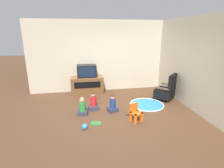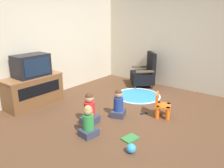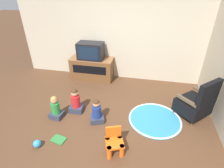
{
  "view_description": "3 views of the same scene",
  "coord_description": "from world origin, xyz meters",
  "views": [
    {
      "loc": [
        -0.99,
        -4.74,
        2.33
      ],
      "look_at": [
        -0.1,
        0.14,
        0.86
      ],
      "focal_mm": 28.0,
      "sensor_mm": 36.0,
      "label": 1
    },
    {
      "loc": [
        -3.31,
        -2.27,
        1.91
      ],
      "look_at": [
        -0.18,
        0.17,
        0.67
      ],
      "focal_mm": 35.0,
      "sensor_mm": 36.0,
      "label": 2
    },
    {
      "loc": [
        0.81,
        -2.65,
        2.59
      ],
      "look_at": [
        0.16,
        0.43,
        0.75
      ],
      "focal_mm": 28.0,
      "sensor_mm": 36.0,
      "label": 3
    }
  ],
  "objects": [
    {
      "name": "toy_ball",
      "position": [
        -0.97,
        -0.8,
        0.07
      ],
      "size": [
        0.14,
        0.14,
        0.14
      ],
      "color": "#3399E5",
      "rests_on": "ground_plane"
    },
    {
      "name": "yellow_kid_chair",
      "position": [
        0.42,
        -0.61,
        0.2
      ],
      "size": [
        0.38,
        0.37,
        0.48
      ],
      "rotation": [
        0.0,
        0.0,
        0.37
      ],
      "color": "orange",
      "rests_on": "ground_plane"
    },
    {
      "name": "television",
      "position": [
        -0.77,
        1.89,
        0.9
      ],
      "size": [
        0.73,
        0.44,
        0.47
      ],
      "color": "black",
      "rests_on": "tv_cabinet"
    },
    {
      "name": "play_mat",
      "position": [
        1.13,
        0.37,
        0.01
      ],
      "size": [
        1.14,
        1.14,
        0.04
      ],
      "color": "teal",
      "rests_on": "ground_plane"
    },
    {
      "name": "remote_control",
      "position": [
        0.31,
        -0.28,
        0.01
      ],
      "size": [
        0.15,
        0.11,
        0.02
      ],
      "rotation": [
        0.0,
        0.0,
        2.62
      ],
      "color": "black",
      "rests_on": "ground_plane"
    },
    {
      "name": "child_watching_center",
      "position": [
        -1.0,
        0.02,
        0.24
      ],
      "size": [
        0.3,
        0.27,
        0.54
      ],
      "rotation": [
        0.0,
        0.0,
        -0.12
      ],
      "color": "#33384C",
      "rests_on": "ground_plane"
    },
    {
      "name": "wall_back",
      "position": [
        -0.27,
        2.25,
        1.4
      ],
      "size": [
        5.47,
        0.12,
        2.8
      ],
      "color": "beige",
      "rests_on": "ground_plane"
    },
    {
      "name": "book",
      "position": [
        -0.66,
        -0.58,
        0.01
      ],
      "size": [
        0.29,
        0.24,
        0.02
      ],
      "rotation": [
        0.0,
        0.0,
        2.94
      ],
      "color": "#337F3D",
      "rests_on": "ground_plane"
    },
    {
      "name": "ground_plane",
      "position": [
        0.0,
        0.0,
        0.0
      ],
      "size": [
        30.0,
        30.0,
        0.0
      ],
      "primitive_type": "plane",
      "color": "brown"
    },
    {
      "name": "child_watching_right",
      "position": [
        -0.66,
        0.32,
        0.26
      ],
      "size": [
        0.32,
        0.29,
        0.59
      ],
      "rotation": [
        0.0,
        0.0,
        0.07
      ],
      "color": "#33384C",
      "rests_on": "ground_plane"
    },
    {
      "name": "black_armchair",
      "position": [
        1.95,
        0.67,
        0.35
      ],
      "size": [
        0.86,
        0.86,
        0.96
      ],
      "rotation": [
        0.0,
        0.0,
        3.9
      ],
      "color": "brown",
      "rests_on": "ground_plane"
    },
    {
      "name": "tv_cabinet",
      "position": [
        -0.77,
        1.91,
        0.34
      ],
      "size": [
        1.26,
        0.53,
        0.67
      ],
      "color": "brown",
      "rests_on": "ground_plane"
    },
    {
      "name": "child_watching_left",
      "position": [
        -0.09,
        0.08,
        0.24
      ],
      "size": [
        0.35,
        0.33,
        0.56
      ],
      "rotation": [
        0.0,
        0.0,
        0.36
      ],
      "color": "#33384C",
      "rests_on": "ground_plane"
    }
  ]
}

